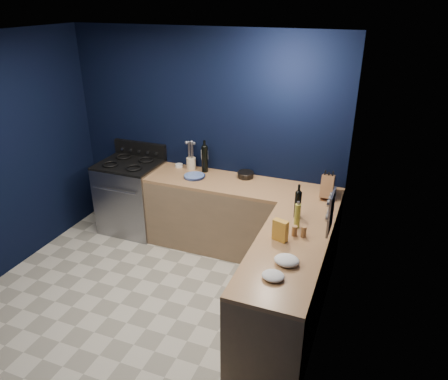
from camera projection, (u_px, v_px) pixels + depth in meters
The scene contains 27 objects.
floor at pixel (139, 310), 4.32m from camera, with size 3.50×3.50×0.02m, color beige.
ceiling at pixel (109, 39), 3.21m from camera, with size 3.50×3.50×0.02m, color silver.
wall_back at pixel (205, 137), 5.25m from camera, with size 3.50×0.02×2.60m, color black.
wall_right at pixel (325, 231), 3.19m from camera, with size 0.02×3.50×2.60m, color black.
cab_back at pixel (241, 219), 5.15m from camera, with size 2.30×0.63×0.86m, color #836649.
top_back at pixel (241, 185), 4.96m from camera, with size 2.30×0.63×0.04m, color brown.
cab_right at pixel (285, 291), 3.90m from camera, with size 0.63×1.67×0.86m, color #836649.
top_right at pixel (288, 250), 3.71m from camera, with size 0.63×1.67×0.04m, color brown.
gas_range at pixel (132, 197), 5.62m from camera, with size 0.76×0.66×0.92m, color gray.
oven_door at pixel (119, 208), 5.36m from camera, with size 0.59×0.02×0.42m, color black.
cooktop at pixel (129, 164), 5.42m from camera, with size 0.76×0.66×0.03m, color black.
backguard at pixel (140, 149), 5.63m from camera, with size 0.76×0.06×0.20m, color black.
spice_panel at pixel (331, 212), 3.71m from camera, with size 0.02×0.28×0.38m, color gray.
wall_outlet at pixel (205, 155), 5.33m from camera, with size 0.09×0.02×0.13m, color white.
plate_stack at pixel (194, 176), 5.11m from camera, with size 0.25×0.25×0.03m, color #41699A.
ramekin at pixel (179, 166), 5.42m from camera, with size 0.10×0.10×0.04m, color white.
utensil_crock at pixel (191, 163), 5.34m from camera, with size 0.12×0.12×0.15m, color beige.
wine_bottle_back at pixel (205, 159), 5.22m from camera, with size 0.08×0.08×0.33m, color black.
lemon_basket at pixel (246, 175), 5.10m from camera, with size 0.19×0.19×0.07m, color black.
knife_block at pixel (328, 186), 4.59m from camera, with size 0.13×0.22×0.24m, color brown.
wine_bottle_right at pixel (298, 205), 4.16m from camera, with size 0.07×0.07×0.27m, color black.
oil_bottle at pixel (297, 216), 3.98m from camera, with size 0.06×0.06×0.24m, color olive.
spice_jar_near at pixel (304, 232), 3.85m from camera, with size 0.05×0.05×0.11m, color olive.
spice_jar_far at pixel (294, 231), 3.87m from camera, with size 0.05×0.05×0.10m, color olive.
crouton_bag at pixel (280, 230), 3.78m from camera, with size 0.14×0.06×0.20m, color #A84521.
towel_front at pixel (287, 260), 3.47m from camera, with size 0.21×0.18×0.07m, color white.
towel_end at pixel (273, 276), 3.29m from camera, with size 0.18×0.16×0.05m, color white.
Camera 1 is at (2.05, -2.85, 2.92)m, focal length 33.88 mm.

